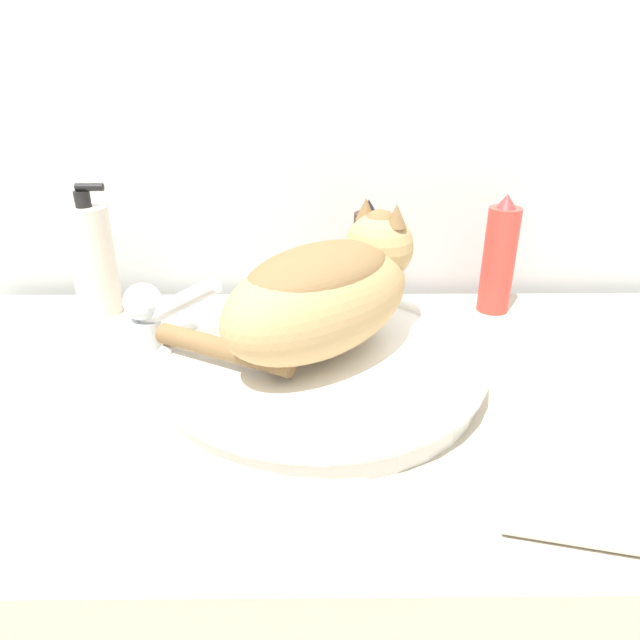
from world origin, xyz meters
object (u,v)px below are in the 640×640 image
at_px(soap_pump_bottle, 93,260).
at_px(hairspray_can_black, 367,261).
at_px(spray_bottle_trigger, 499,258).
at_px(cream_tube, 586,533).
at_px(faucet, 152,313).
at_px(cat, 325,289).

relative_size(soap_pump_bottle, hairspray_can_black, 1.14).
relative_size(spray_bottle_trigger, cream_tube, 1.41).
distance_m(hairspray_can_black, cream_tube, 0.54).
bearing_deg(faucet, cat, 2.40).
bearing_deg(hairspray_can_black, cream_tube, -73.06).
xyz_separation_m(cat, cream_tube, (0.23, -0.30, -0.11)).
height_order(cat, soap_pump_bottle, cat).
bearing_deg(faucet, spray_bottle_trigger, 32.56).
bearing_deg(faucet, hairspray_can_black, 42.67).
bearing_deg(cream_tube, faucet, 142.96).
distance_m(cat, soap_pump_bottle, 0.43).
height_order(soap_pump_bottle, cream_tube, soap_pump_bottle).
bearing_deg(soap_pump_bottle, spray_bottle_trigger, 0.00).
bearing_deg(spray_bottle_trigger, cream_tube, -96.85).
xyz_separation_m(spray_bottle_trigger, cream_tube, (-0.06, -0.51, -0.08)).
relative_size(cat, hairspray_can_black, 1.97).
xyz_separation_m(cat, hairspray_can_black, (0.07, 0.22, -0.04)).
bearing_deg(soap_pump_bottle, cat, -29.89).
bearing_deg(hairspray_can_black, cat, -108.38).
bearing_deg(spray_bottle_trigger, hairspray_can_black, 180.00).
distance_m(faucet, cream_tube, 0.59).
bearing_deg(cat, cream_tube, -98.47).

